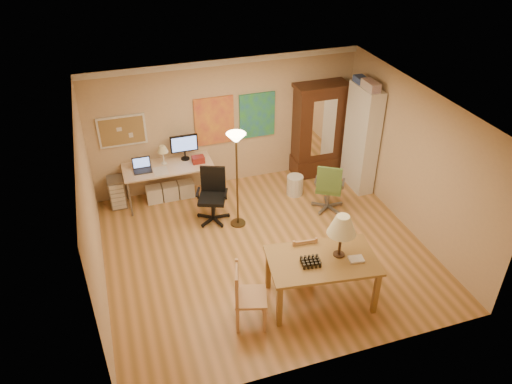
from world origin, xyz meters
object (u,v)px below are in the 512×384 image
object	(u,v)px
computer_desk	(171,178)
office_chair_green	(328,197)
bookshelf	(361,138)
office_chair_black	(213,207)
dining_table	(329,250)
armoire	(318,136)

from	to	relation	value
computer_desk	office_chair_green	bearing A→B (deg)	-25.04
office_chair_green	bookshelf	distance (m)	1.43
bookshelf	office_chair_green	bearing A→B (deg)	-146.06
computer_desk	office_chair_black	size ratio (longest dim) A/B	1.65
office_chair_black	dining_table	bearing A→B (deg)	-66.04
dining_table	computer_desk	xyz separation A→B (m)	(-1.78, 3.54, -0.48)
computer_desk	bookshelf	bearing A→B (deg)	-10.03
computer_desk	bookshelf	world-z (taller)	bookshelf
computer_desk	office_chair_black	xyz separation A→B (m)	(0.63, -0.95, -0.20)
dining_table	bookshelf	distance (m)	3.52
computer_desk	office_chair_green	xyz separation A→B (m)	(2.85, -1.33, -0.20)
office_chair_black	armoire	distance (m)	2.86
dining_table	office_chair_black	bearing A→B (deg)	113.96
armoire	bookshelf	distance (m)	0.99
office_chair_green	bookshelf	size ratio (longest dim) A/B	0.48
armoire	bookshelf	bearing A→B (deg)	-51.53
computer_desk	office_chair_black	bearing A→B (deg)	-56.65
office_chair_green	bookshelf	bearing A→B (deg)	33.94
office_chair_green	office_chair_black	bearing A→B (deg)	170.32
armoire	bookshelf	size ratio (longest dim) A/B	0.93
dining_table	armoire	size ratio (longest dim) A/B	0.85
dining_table	office_chair_black	xyz separation A→B (m)	(-1.15, 2.59, -0.68)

